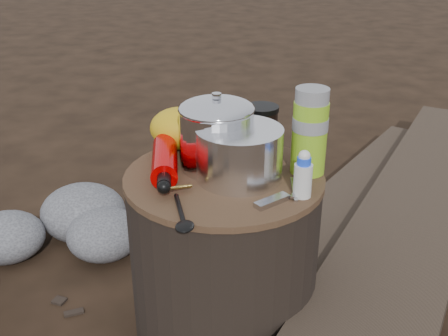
# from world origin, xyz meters

# --- Properties ---
(ground) EXTENTS (60.00, 60.00, 0.00)m
(ground) POSITION_xyz_m (0.00, 0.00, 0.00)
(ground) COLOR black
(ground) RESTS_ON ground
(stump) EXTENTS (0.50, 0.50, 0.46)m
(stump) POSITION_xyz_m (0.00, 0.00, 0.23)
(stump) COLOR black
(stump) RESTS_ON ground
(rock_ring) EXTENTS (0.47, 1.03, 0.20)m
(rock_ring) POSITION_xyz_m (-0.60, -0.02, 0.10)
(rock_ring) COLOR #57575C
(rock_ring) RESTS_ON ground
(log_main) EXTENTS (1.04, 1.95, 0.17)m
(log_main) POSITION_xyz_m (0.64, 0.54, 0.08)
(log_main) COLOR #32281F
(log_main) RESTS_ON ground
(log_small) EXTENTS (0.87, 1.33, 0.11)m
(log_small) POSITION_xyz_m (0.46, 0.68, 0.06)
(log_small) COLOR #32281F
(log_small) RESTS_ON ground
(foil_windscreen) EXTENTS (0.21, 0.21, 0.13)m
(foil_windscreen) POSITION_xyz_m (0.04, -0.01, 0.53)
(foil_windscreen) COLOR silver
(foil_windscreen) RESTS_ON stump
(camping_pot) EXTENTS (0.19, 0.19, 0.19)m
(camping_pot) POSITION_xyz_m (-0.02, 0.05, 0.55)
(camping_pot) COLOR silver
(camping_pot) RESTS_ON stump
(fuel_bottle) EXTENTS (0.12, 0.28, 0.06)m
(fuel_bottle) POSITION_xyz_m (-0.15, 0.00, 0.49)
(fuel_bottle) COLOR #C40001
(fuel_bottle) RESTS_ON stump
(thermos) EXTENTS (0.09, 0.09, 0.22)m
(thermos) POSITION_xyz_m (0.21, 0.04, 0.57)
(thermos) COLOR #7FB51E
(thermos) RESTS_ON stump
(travel_mug) EXTENTS (0.09, 0.09, 0.13)m
(travel_mug) POSITION_xyz_m (0.08, 0.16, 0.53)
(travel_mug) COLOR black
(travel_mug) RESTS_ON stump
(stuff_sack) EXTENTS (0.17, 0.14, 0.12)m
(stuff_sack) POSITION_xyz_m (-0.14, 0.16, 0.52)
(stuff_sack) COLOR gold
(stuff_sack) RESTS_ON stump
(food_pouch) EXTENTS (0.10, 0.03, 0.12)m
(food_pouch) POSITION_xyz_m (-0.01, 0.20, 0.52)
(food_pouch) COLOR #151150
(food_pouch) RESTS_ON stump
(multitool) EXTENTS (0.08, 0.08, 0.01)m
(multitool) POSITION_xyz_m (0.12, -0.14, 0.47)
(multitool) COLOR #B0B0B5
(multitool) RESTS_ON stump
(pot_grabber) EXTENTS (0.04, 0.12, 0.01)m
(pot_grabber) POSITION_xyz_m (0.17, -0.06, 0.47)
(pot_grabber) COLOR #B0B0B5
(pot_grabber) RESTS_ON stump
(spork) EXTENTS (0.08, 0.16, 0.01)m
(spork) POSITION_xyz_m (-0.08, -0.20, 0.47)
(spork) COLOR black
(spork) RESTS_ON stump
(squeeze_bottle) EXTENTS (0.04, 0.04, 0.10)m
(squeeze_bottle) POSITION_xyz_m (0.19, -0.09, 0.51)
(squeeze_bottle) COLOR silver
(squeeze_bottle) RESTS_ON stump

